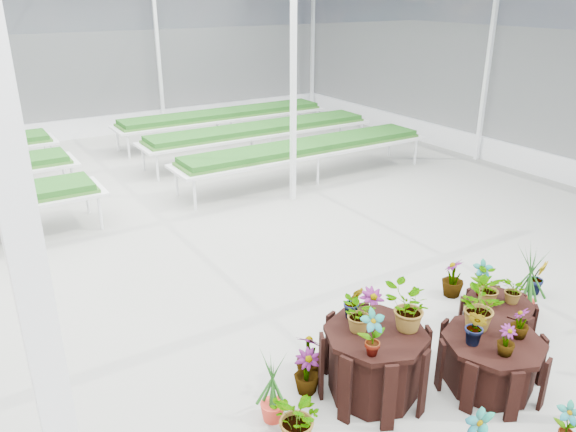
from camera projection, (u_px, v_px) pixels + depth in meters
ground_plane at (264, 327)px, 7.51m from camera, size 24.00×24.00×0.00m
greenhouse_shell at (261, 166)px, 6.67m from camera, size 18.00×24.00×4.50m
steel_frame at (261, 166)px, 6.67m from camera, size 18.00×24.00×4.50m
nursery_benches at (110, 165)px, 13.02m from camera, size 16.00×7.00×0.84m
plinth_tall at (374, 363)px, 6.15m from camera, size 1.50×1.50×0.80m
plinth_mid at (491, 362)px, 6.31m from camera, size 1.46×1.46×0.62m
plinth_low at (497, 316)px, 7.39m from camera, size 0.93×0.93×0.42m
nursery_plants at (427, 327)px, 6.52m from camera, size 5.04×3.01×1.34m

